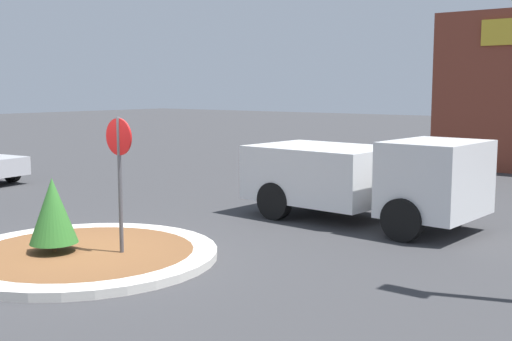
% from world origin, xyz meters
% --- Properties ---
extents(ground_plane, '(120.00, 120.00, 0.00)m').
position_xyz_m(ground_plane, '(0.00, 0.00, 0.00)').
color(ground_plane, '#38383A').
extents(traffic_island, '(4.70, 4.70, 0.15)m').
position_xyz_m(traffic_island, '(0.00, 0.00, 0.07)').
color(traffic_island, beige).
rests_on(traffic_island, ground_plane).
extents(stop_sign, '(0.64, 0.07, 2.50)m').
position_xyz_m(stop_sign, '(0.61, 0.34, 1.70)').
color(stop_sign, '#4C4C51').
rests_on(stop_sign, ground_plane).
extents(island_shrub, '(0.83, 0.83, 1.31)m').
position_xyz_m(island_shrub, '(-0.33, -0.37, 0.88)').
color(island_shrub, brown).
rests_on(island_shrub, traffic_island).
extents(utility_truck, '(5.34, 2.61, 1.92)m').
position_xyz_m(utility_truck, '(2.36, 5.78, 1.04)').
color(utility_truck, silver).
rests_on(utility_truck, ground_plane).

